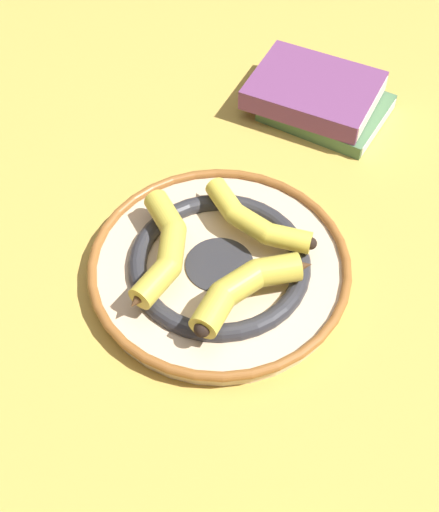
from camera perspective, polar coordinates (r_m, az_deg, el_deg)
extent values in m
plane|color=gold|center=(0.96, 1.65, -2.52)|extent=(2.80, 2.80, 0.00)
cylinder|color=beige|center=(0.96, 0.00, -1.12)|extent=(0.34, 0.34, 0.02)
torus|color=#2D2D33|center=(0.95, 0.00, -0.58)|extent=(0.24, 0.24, 0.02)
cylinder|color=#2D2D33|center=(0.95, 0.00, -0.70)|extent=(0.09, 0.09, 0.00)
torus|color=#995B28|center=(0.95, 0.00, -0.63)|extent=(0.35, 0.35, 0.01)
cylinder|color=gold|center=(0.90, -5.24, -2.17)|extent=(0.06, 0.07, 0.03)
cylinder|color=gold|center=(0.93, -3.85, 0.66)|extent=(0.07, 0.06, 0.03)
cylinder|color=gold|center=(0.97, -4.42, 3.37)|extent=(0.06, 0.04, 0.03)
sphere|color=gold|center=(0.91, -4.06, -0.86)|extent=(0.03, 0.03, 0.03)
sphere|color=gold|center=(0.95, -3.66, 2.12)|extent=(0.03, 0.03, 0.03)
cone|color=#472D19|center=(0.89, -6.47, -3.51)|extent=(0.04, 0.04, 0.03)
sphere|color=black|center=(0.99, -5.16, 4.57)|extent=(0.02, 0.02, 0.02)
cylinder|color=yellow|center=(0.99, 0.40, 4.56)|extent=(0.06, 0.03, 0.03)
cylinder|color=yellow|center=(0.96, 2.52, 2.61)|extent=(0.07, 0.05, 0.03)
cylinder|color=yellow|center=(0.95, 5.60, 1.39)|extent=(0.06, 0.06, 0.03)
sphere|color=yellow|center=(0.97, 1.18, 3.44)|extent=(0.03, 0.03, 0.03)
sphere|color=yellow|center=(0.95, 3.90, 1.77)|extent=(0.03, 0.03, 0.03)
cone|color=#472D19|center=(1.01, -0.36, 5.64)|extent=(0.03, 0.02, 0.02)
sphere|color=black|center=(0.95, 7.31, 1.00)|extent=(0.02, 0.02, 0.02)
cylinder|color=gold|center=(0.91, 4.72, -1.11)|extent=(0.05, 0.06, 0.04)
cylinder|color=gold|center=(0.89, 1.65, -2.26)|extent=(0.05, 0.06, 0.04)
cylinder|color=gold|center=(0.87, -0.57, -4.49)|extent=(0.06, 0.07, 0.04)
sphere|color=gold|center=(0.90, 3.02, -1.39)|extent=(0.04, 0.04, 0.04)
sphere|color=gold|center=(0.88, 0.24, -3.15)|extent=(0.04, 0.04, 0.04)
cone|color=#472D19|center=(0.92, 6.39, -0.83)|extent=(0.03, 0.04, 0.03)
sphere|color=black|center=(0.86, -1.40, -5.87)|extent=(0.02, 0.02, 0.02)
cube|color=#4C754C|center=(1.21, 8.57, 11.63)|extent=(0.24, 0.23, 0.02)
cube|color=white|center=(1.21, 8.77, 11.56)|extent=(0.22, 0.22, 0.02)
cube|color=#753D70|center=(1.19, 7.55, 13.01)|extent=(0.25, 0.25, 0.03)
cube|color=white|center=(1.19, 7.78, 12.94)|extent=(0.24, 0.23, 0.03)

